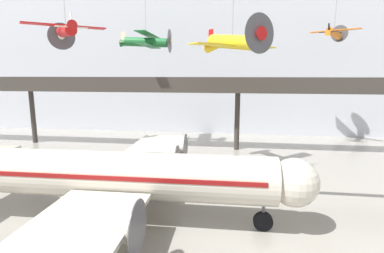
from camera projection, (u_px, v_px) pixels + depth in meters
hangar_back_wall at (238, 58)px, 50.87m from camera, size 140.00×3.00×25.87m
mezzanine_walkway at (238, 90)px, 38.92m from camera, size 110.00×3.20×9.88m
airliner_silver_main at (107, 175)px, 20.74m from camera, size 28.79×32.50×9.58m
suspended_plane_red_highwing at (66, 30)px, 31.62m from camera, size 7.36×7.07×6.75m
suspended_plane_yellow_lowwing at (232, 42)px, 29.53m from camera, size 8.55×8.32×7.68m
suspended_plane_orange_highwing at (334, 33)px, 39.44m from camera, size 5.81×5.32×5.16m
suspended_plane_green_biplane at (146, 42)px, 39.74m from camera, size 7.03×8.63×6.75m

